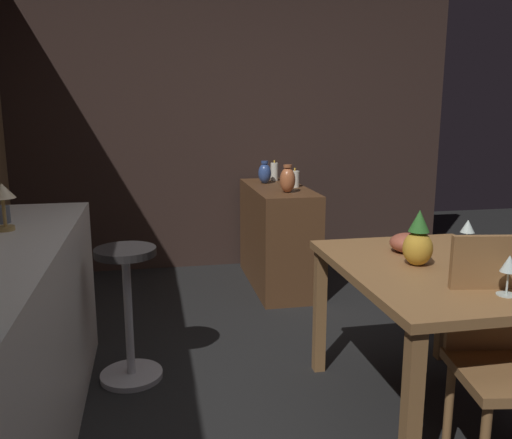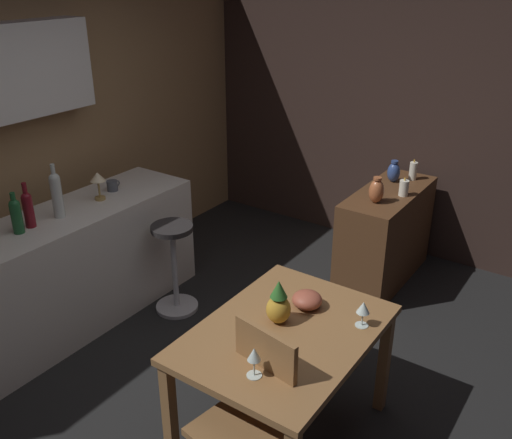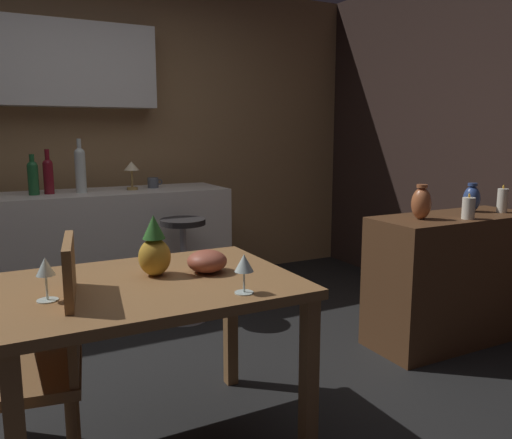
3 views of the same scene
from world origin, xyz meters
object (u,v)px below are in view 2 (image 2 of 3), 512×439
at_px(bar_stool, 174,266).
at_px(pillar_candle_tall, 404,188).
at_px(wine_glass_left, 254,356).
at_px(wine_bottle_ruby, 28,208).
at_px(cup_slate, 112,186).
at_px(pillar_candle_short, 413,171).
at_px(pineapple_centerpiece, 279,305).
at_px(wine_bottle_clear, 56,193).
at_px(counter_lamp, 98,180).
at_px(wine_glass_right, 363,308).
at_px(fruit_bowl, 307,300).
at_px(wine_bottle_green, 16,214).
at_px(sideboard_cabinet, 385,236).
at_px(vase_copper, 376,191).
at_px(chair_near_window, 250,414).
at_px(vase_ceramic_blue, 394,172).
at_px(dining_table, 285,345).

xyz_separation_m(bar_stool, pillar_candle_tall, (1.35, -1.28, 0.49)).
relative_size(wine_glass_left, wine_bottle_ruby, 0.50).
distance_m(cup_slate, pillar_candle_short, 2.52).
height_order(pineapple_centerpiece, wine_bottle_clear, wine_bottle_clear).
xyz_separation_m(wine_bottle_clear, counter_lamp, (0.37, 0.01, -0.02)).
bearing_deg(wine_glass_right, fruit_bowl, 92.07).
bearing_deg(wine_bottle_green, wine_glass_right, -76.32).
distance_m(sideboard_cabinet, pillar_candle_short, 0.61).
height_order(wine_bottle_green, vase_copper, wine_bottle_green).
bearing_deg(wine_bottle_green, counter_lamp, 0.26).
relative_size(pineapple_centerpiece, wine_bottle_clear, 0.66).
bearing_deg(counter_lamp, chair_near_window, -113.05).
bearing_deg(wine_bottle_ruby, wine_glass_left, -96.36).
bearing_deg(pillar_candle_short, wine_glass_right, -166.29).
bearing_deg(wine_bottle_ruby, wine_bottle_clear, -6.46).
distance_m(bar_stool, wine_bottle_green, 1.22).
bearing_deg(vase_copper, chair_near_window, -171.66).
relative_size(wine_bottle_clear, vase_ceramic_blue, 2.07).
distance_m(chair_near_window, vase_ceramic_blue, 2.72).
relative_size(dining_table, cup_slate, 9.75).
bearing_deg(pillar_candle_tall, wine_bottle_green, 141.75).
relative_size(chair_near_window, wine_glass_left, 5.98).
height_order(wine_glass_right, pillar_candle_short, pillar_candle_short).
xyz_separation_m(sideboard_cabinet, fruit_bowl, (-1.77, -0.24, 0.38)).
xyz_separation_m(pineapple_centerpiece, pillar_candle_short, (2.35, 0.13, 0.05)).
height_order(wine_glass_right, pillar_candle_tall, pillar_candle_tall).
relative_size(dining_table, pillar_candle_short, 6.44).
xyz_separation_m(dining_table, vase_copper, (1.74, 0.25, 0.27)).
bearing_deg(vase_ceramic_blue, wine_glass_left, -171.63).
relative_size(pineapple_centerpiece, counter_lamp, 1.19).
height_order(chair_near_window, fruit_bowl, chair_near_window).
relative_size(wine_glass_right, wine_bottle_ruby, 0.47).
bearing_deg(chair_near_window, cup_slate, 63.35).
bearing_deg(cup_slate, fruit_bowl, -99.96).
relative_size(wine_glass_right, pillar_candle_short, 0.83).
xyz_separation_m(wine_glass_left, wine_bottle_ruby, (0.22, 2.00, 0.18)).
bearing_deg(bar_stool, sideboard_cabinet, -39.62).
bearing_deg(pillar_candle_tall, vase_copper, 154.08).
bearing_deg(pillar_candle_short, wine_bottle_ruby, 146.04).
bearing_deg(counter_lamp, vase_copper, -51.70).
bearing_deg(pineapple_centerpiece, wine_bottle_clear, 89.99).
relative_size(wine_glass_right, wine_bottle_clear, 0.38).
height_order(pillar_candle_short, vase_copper, vase_copper).
height_order(sideboard_cabinet, wine_bottle_green, wine_bottle_green).
bearing_deg(wine_bottle_clear, vase_ceramic_blue, -35.77).
height_order(chair_near_window, pillar_candle_short, pillar_candle_short).
relative_size(wine_bottle_ruby, vase_ceramic_blue, 1.68).
xyz_separation_m(dining_table, fruit_bowl, (0.26, 0.02, 0.14)).
relative_size(bar_stool, wine_bottle_clear, 1.88).
height_order(wine_glass_right, fruit_bowl, wine_glass_right).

